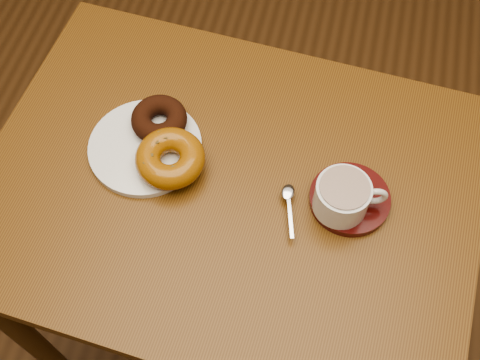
% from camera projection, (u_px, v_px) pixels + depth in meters
% --- Properties ---
extents(ground, '(6.00, 6.00, 0.00)m').
position_uv_depth(ground, '(215.00, 255.00, 1.83)').
color(ground, '#55351A').
rests_on(ground, ground).
extents(cafe_table, '(0.90, 0.71, 0.80)m').
position_uv_depth(cafe_table, '(230.00, 216.00, 1.14)').
color(cafe_table, brown).
rests_on(cafe_table, ground).
extents(donut_plate, '(0.23, 0.23, 0.01)m').
position_uv_depth(donut_plate, '(145.00, 147.00, 1.06)').
color(donut_plate, silver).
rests_on(donut_plate, cafe_table).
extents(donut_cinnamon, '(0.11, 0.11, 0.04)m').
position_uv_depth(donut_cinnamon, '(159.00, 119.00, 1.06)').
color(donut_cinnamon, black).
rests_on(donut_cinnamon, donut_plate).
extents(donut_caramel, '(0.14, 0.14, 0.04)m').
position_uv_depth(donut_caramel, '(170.00, 158.00, 1.02)').
color(donut_caramel, '#955810').
rests_on(donut_caramel, donut_plate).
extents(saucer, '(0.15, 0.15, 0.01)m').
position_uv_depth(saucer, '(350.00, 199.00, 1.01)').
color(saucer, '#3C0A08').
rests_on(saucer, cafe_table).
extents(coffee_cup, '(0.12, 0.09, 0.06)m').
position_uv_depth(coffee_cup, '(343.00, 196.00, 0.97)').
color(coffee_cup, silver).
rests_on(coffee_cup, saucer).
extents(teaspoon, '(0.04, 0.10, 0.01)m').
position_uv_depth(teaspoon, '(288.00, 197.00, 1.00)').
color(teaspoon, silver).
rests_on(teaspoon, saucer).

